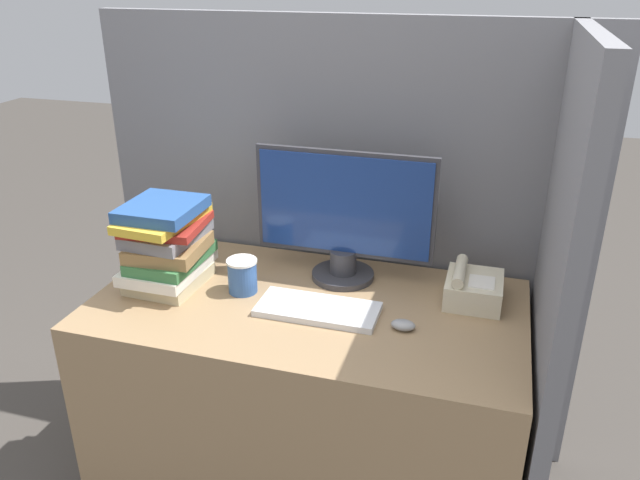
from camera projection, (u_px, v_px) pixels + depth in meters
name	position (u px, v px, depth m)	size (l,w,h in m)	color
cubicle_panel_rear	(339.00, 242.00, 2.26)	(1.73, 0.04, 1.57)	slate
cubicle_panel_right	(546.00, 320.00, 1.76)	(0.04, 0.77, 1.57)	slate
desk	(308.00, 400.00, 2.08)	(1.33, 0.71, 0.74)	#937551
monitor	(344.00, 220.00, 2.01)	(0.59, 0.21, 0.44)	#333338
keyboard	(318.00, 309.00, 1.87)	(0.37, 0.16, 0.02)	silver
mouse	(403.00, 325.00, 1.78)	(0.07, 0.05, 0.03)	gray
coffee_cup	(242.00, 276.00, 1.98)	(0.10, 0.10, 0.11)	#335999
book_stack	(167.00, 245.00, 1.99)	(0.25, 0.31, 0.28)	#C6B78C
desk_telephone	(473.00, 288.00, 1.92)	(0.17, 0.19, 0.12)	beige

